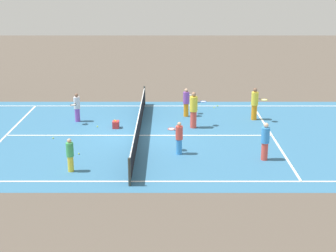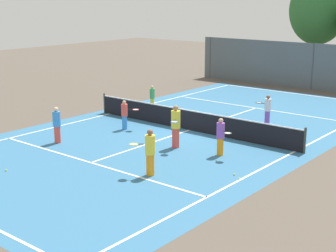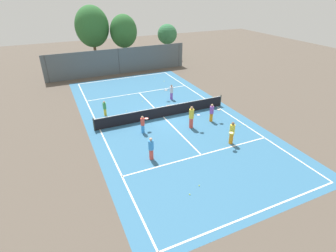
{
  "view_description": "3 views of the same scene",
  "coord_description": "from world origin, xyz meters",
  "px_view_note": "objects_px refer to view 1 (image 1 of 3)",
  "views": [
    {
      "loc": [
        -22.51,
        -1.42,
        7.46
      ],
      "look_at": [
        -0.72,
        -1.4,
        0.7
      ],
      "focal_mm": 52.72,
      "sensor_mm": 36.0,
      "label": 1
    },
    {
      "loc": [
        14.14,
        -18.94,
        6.29
      ],
      "look_at": [
        0.74,
        -2.56,
        0.84
      ],
      "focal_mm": 53.97,
      "sensor_mm": 36.0,
      "label": 2
    },
    {
      "loc": [
        -8.18,
        -18.91,
        10.12
      ],
      "look_at": [
        -0.88,
        -2.91,
        0.72
      ],
      "focal_mm": 28.22,
      "sensor_mm": 36.0,
      "label": 3
    }
  ],
  "objects_px": {
    "player_6": "(265,141)",
    "tennis_ball_1": "(97,127)",
    "player_3": "(179,137)",
    "player_0": "(70,155)",
    "player_5": "(194,109)",
    "player_2": "(186,102)",
    "tennis_ball_3": "(214,107)",
    "tennis_ball_0": "(217,106)",
    "tennis_ball_4": "(53,138)",
    "tennis_ball_2": "(79,154)",
    "player_4": "(77,107)",
    "ball_crate": "(116,124)",
    "player_1": "(255,103)"
  },
  "relations": [
    {
      "from": "tennis_ball_2",
      "to": "tennis_ball_3",
      "type": "xyz_separation_m",
      "value": [
        7.67,
        -6.51,
        0.0
      ]
    },
    {
      "from": "tennis_ball_0",
      "to": "tennis_ball_4",
      "type": "distance_m",
      "value": 10.22
    },
    {
      "from": "player_0",
      "to": "player_5",
      "type": "xyz_separation_m",
      "value": [
        5.76,
        -5.1,
        0.25
      ]
    },
    {
      "from": "player_3",
      "to": "tennis_ball_4",
      "type": "xyz_separation_m",
      "value": [
        2.04,
        5.9,
        -0.71
      ]
    },
    {
      "from": "tennis_ball_1",
      "to": "tennis_ball_3",
      "type": "relative_size",
      "value": 1.0
    },
    {
      "from": "tennis_ball_2",
      "to": "tennis_ball_1",
      "type": "bearing_deg",
      "value": -3.74
    },
    {
      "from": "player_0",
      "to": "player_3",
      "type": "distance_m",
      "value": 4.72
    },
    {
      "from": "player_5",
      "to": "tennis_ball_2",
      "type": "distance_m",
      "value": 6.49
    },
    {
      "from": "tennis_ball_3",
      "to": "tennis_ball_1",
      "type": "bearing_deg",
      "value": 120.88
    },
    {
      "from": "player_6",
      "to": "tennis_ball_1",
      "type": "height_order",
      "value": "player_6"
    },
    {
      "from": "player_2",
      "to": "player_6",
      "type": "bearing_deg",
      "value": -155.22
    },
    {
      "from": "player_6",
      "to": "ball_crate",
      "type": "relative_size",
      "value": 3.79
    },
    {
      "from": "player_3",
      "to": "player_5",
      "type": "bearing_deg",
      "value": -12.15
    },
    {
      "from": "player_6",
      "to": "tennis_ball_3",
      "type": "distance_m",
      "value": 8.45
    },
    {
      "from": "player_5",
      "to": "tennis_ball_3",
      "type": "height_order",
      "value": "player_5"
    },
    {
      "from": "player_6",
      "to": "player_4",
      "type": "bearing_deg",
      "value": 57.63
    },
    {
      "from": "player_5",
      "to": "player_6",
      "type": "relative_size",
      "value": 1.14
    },
    {
      "from": "player_2",
      "to": "player_3",
      "type": "distance_m",
      "value": 5.9
    },
    {
      "from": "ball_crate",
      "to": "tennis_ball_4",
      "type": "relative_size",
      "value": 6.45
    },
    {
      "from": "player_3",
      "to": "tennis_ball_1",
      "type": "bearing_deg",
      "value": 46.45
    },
    {
      "from": "player_0",
      "to": "tennis_ball_2",
      "type": "relative_size",
      "value": 20.65
    },
    {
      "from": "tennis_ball_2",
      "to": "ball_crate",
      "type": "bearing_deg",
      "value": -17.67
    },
    {
      "from": "player_5",
      "to": "tennis_ball_0",
      "type": "xyz_separation_m",
      "value": [
        4.18,
        -1.62,
        -0.92
      ]
    },
    {
      "from": "player_3",
      "to": "tennis_ball_3",
      "type": "height_order",
      "value": "player_3"
    },
    {
      "from": "player_1",
      "to": "player_6",
      "type": "distance_m",
      "value": 5.96
    },
    {
      "from": "player_3",
      "to": "tennis_ball_1",
      "type": "height_order",
      "value": "player_3"
    },
    {
      "from": "player_1",
      "to": "tennis_ball_3",
      "type": "distance_m",
      "value": 3.17
    },
    {
      "from": "player_5",
      "to": "tennis_ball_2",
      "type": "xyz_separation_m",
      "value": [
        -3.86,
        5.13,
        -0.92
      ]
    },
    {
      "from": "tennis_ball_1",
      "to": "player_0",
      "type": "bearing_deg",
      "value": 177.73
    },
    {
      "from": "tennis_ball_1",
      "to": "player_3",
      "type": "bearing_deg",
      "value": -133.55
    },
    {
      "from": "player_4",
      "to": "tennis_ball_2",
      "type": "bearing_deg",
      "value": -169.47
    },
    {
      "from": "player_0",
      "to": "tennis_ball_3",
      "type": "distance_m",
      "value": 11.58
    },
    {
      "from": "player_6",
      "to": "tennis_ball_2",
      "type": "relative_size",
      "value": 24.44
    },
    {
      "from": "player_0",
      "to": "tennis_ball_1",
      "type": "bearing_deg",
      "value": -2.27
    },
    {
      "from": "player_2",
      "to": "tennis_ball_3",
      "type": "xyz_separation_m",
      "value": [
        1.72,
        -1.68,
        -0.77
      ]
    },
    {
      "from": "player_5",
      "to": "player_6",
      "type": "distance_m",
      "value": 5.26
    },
    {
      "from": "player_3",
      "to": "player_6",
      "type": "distance_m",
      "value": 3.63
    },
    {
      "from": "player_0",
      "to": "tennis_ball_1",
      "type": "xyz_separation_m",
      "value": [
        5.83,
        -0.23,
        -0.66
      ]
    },
    {
      "from": "tennis_ball_3",
      "to": "player_3",
      "type": "bearing_deg",
      "value": 163.86
    },
    {
      "from": "player_5",
      "to": "player_3",
      "type": "bearing_deg",
      "value": 167.85
    },
    {
      "from": "player_0",
      "to": "player_6",
      "type": "relative_size",
      "value": 0.84
    },
    {
      "from": "player_2",
      "to": "player_5",
      "type": "xyz_separation_m",
      "value": [
        -2.09,
        -0.3,
        0.15
      ]
    },
    {
      "from": "player_5",
      "to": "tennis_ball_4",
      "type": "distance_m",
      "value": 7.0
    },
    {
      "from": "player_3",
      "to": "tennis_ball_4",
      "type": "relative_size",
      "value": 21.8
    },
    {
      "from": "player_2",
      "to": "tennis_ball_4",
      "type": "height_order",
      "value": "player_2"
    },
    {
      "from": "tennis_ball_0",
      "to": "tennis_ball_3",
      "type": "distance_m",
      "value": 0.44
    },
    {
      "from": "tennis_ball_0",
      "to": "player_0",
      "type": "bearing_deg",
      "value": 145.94
    },
    {
      "from": "player_2",
      "to": "ball_crate",
      "type": "bearing_deg",
      "value": 120.66
    },
    {
      "from": "player_1",
      "to": "player_2",
      "type": "bearing_deg",
      "value": 79.75
    },
    {
      "from": "player_2",
      "to": "player_4",
      "type": "xyz_separation_m",
      "value": [
        -1.01,
        5.75,
        -0.02
      ]
    }
  ]
}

